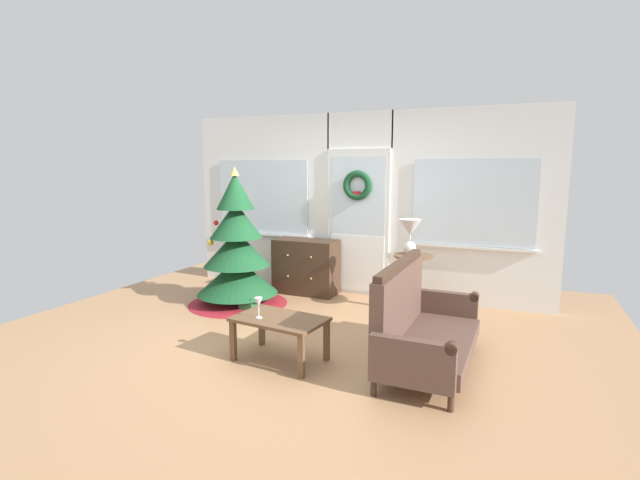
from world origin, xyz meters
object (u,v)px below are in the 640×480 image
at_px(gift_box, 248,304).
at_px(wine_glass, 259,303).
at_px(christmas_tree, 237,256).
at_px(table_lamp, 410,232).
at_px(settee_sofa, 419,325).
at_px(side_table, 413,272).
at_px(dresser_cabinet, 306,267).
at_px(coffee_table, 280,324).

bearing_deg(gift_box, wine_glass, -54.63).
xyz_separation_m(christmas_tree, wine_glass, (1.20, -1.50, -0.08)).
bearing_deg(christmas_tree, table_lamp, 15.58).
relative_size(settee_sofa, side_table, 2.21).
distance_m(christmas_tree, dresser_cabinet, 1.06).
bearing_deg(table_lamp, settee_sofa, -74.64).
xyz_separation_m(side_table, wine_glass, (-1.01, -2.06, 0.04)).
height_order(table_lamp, coffee_table, table_lamp).
xyz_separation_m(side_table, gift_box, (-1.91, -0.79, -0.42)).
height_order(dresser_cabinet, table_lamp, table_lamp).
distance_m(dresser_cabinet, settee_sofa, 2.71).
xyz_separation_m(dresser_cabinet, wine_glass, (0.58, -2.33, 0.17)).
height_order(coffee_table, wine_glass, wine_glass).
xyz_separation_m(side_table, coffee_table, (-0.83, -1.98, -0.16)).
bearing_deg(gift_box, coffee_table, -47.87).
xyz_separation_m(christmas_tree, side_table, (2.21, 0.56, -0.13)).
xyz_separation_m(dresser_cabinet, settee_sofa, (1.98, -1.86, -0.01)).
bearing_deg(wine_glass, gift_box, 125.37).
bearing_deg(coffee_table, dresser_cabinet, 108.61).
xyz_separation_m(christmas_tree, coffee_table, (1.38, -1.42, -0.29)).
bearing_deg(table_lamp, dresser_cabinet, 171.44).
xyz_separation_m(coffee_table, gift_box, (-1.08, 1.19, -0.26)).
xyz_separation_m(settee_sofa, wine_glass, (-1.39, -0.47, 0.18)).
height_order(christmas_tree, settee_sofa, christmas_tree).
height_order(dresser_cabinet, wine_glass, dresser_cabinet).
relative_size(dresser_cabinet, wine_glass, 4.64).
relative_size(dresser_cabinet, settee_sofa, 0.57).
height_order(christmas_tree, dresser_cabinet, christmas_tree).
relative_size(christmas_tree, dresser_cabinet, 2.00).
height_order(christmas_tree, gift_box, christmas_tree).
bearing_deg(wine_glass, christmas_tree, 128.69).
bearing_deg(christmas_tree, gift_box, -37.64).
bearing_deg(side_table, coffee_table, -112.79).
bearing_deg(settee_sofa, christmas_tree, 158.44).
distance_m(coffee_table, wine_glass, 0.28).
distance_m(settee_sofa, table_lamp, 1.80).
relative_size(christmas_tree, table_lamp, 4.11).
bearing_deg(settee_sofa, coffee_table, -162.00).
bearing_deg(wine_glass, coffee_table, 23.90).
xyz_separation_m(christmas_tree, gift_box, (0.30, -0.23, -0.54)).
relative_size(dresser_cabinet, table_lamp, 2.06).
distance_m(table_lamp, coffee_table, 2.26).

